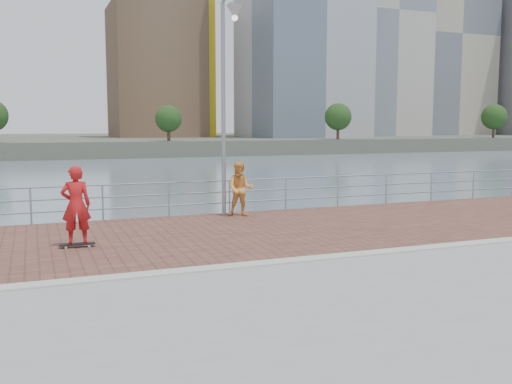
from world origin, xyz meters
name	(u,v)px	position (x,y,z in m)	size (l,w,h in m)	color
water	(290,352)	(0.00, 0.00, -2.00)	(400.00, 400.00, 0.00)	slate
brick_lane	(234,233)	(0.00, 3.60, 0.01)	(40.00, 6.80, 0.02)	brown
curb	(290,261)	(0.00, 0.00, 0.03)	(40.00, 0.40, 0.06)	#B7B5AD
far_shore	(55,142)	(0.00, 122.50, -0.75)	(320.00, 95.00, 2.50)	#4C5142
guardrail	(200,194)	(0.00, 7.00, 0.69)	(39.06, 0.06, 1.13)	#8C9EA8
street_lamp	(228,63)	(0.67, 6.01, 4.80)	(0.49, 1.43, 6.75)	gray
skateboard	(77,244)	(-4.12, 3.18, 0.09)	(0.83, 0.25, 0.09)	black
skateboarder	(76,205)	(-4.12, 3.18, 1.04)	(0.68, 0.45, 1.87)	red
bystander	(240,189)	(1.11, 6.18, 0.89)	(0.85, 0.66, 1.74)	#F0A246
skyline	(205,18)	(29.14, 104.02, 24.71)	(233.00, 41.00, 65.21)	#ADA38E
shoreline_trees	(174,117)	(15.93, 77.00, 4.21)	(144.48, 4.93, 6.57)	#473323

